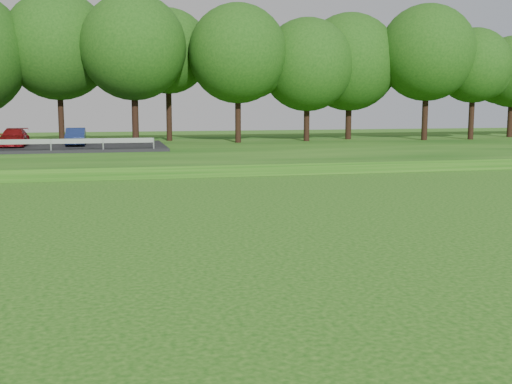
{
  "coord_description": "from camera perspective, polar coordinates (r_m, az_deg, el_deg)",
  "views": [
    {
      "loc": [
        -15.71,
        -12.6,
        3.78
      ],
      "look_at": [
        -11.82,
        4.47,
        1.3
      ],
      "focal_mm": 45.0,
      "sensor_mm": 36.0,
      "label": 1
    }
  ],
  "objects": [
    {
      "name": "berm",
      "position": [
        49.3,
        5.8,
        3.98
      ],
      "size": [
        130.0,
        30.0,
        0.6
      ],
      "primitive_type": "cube",
      "color": "#12470D",
      "rests_on": "ground"
    },
    {
      "name": "treeline",
      "position": [
        53.16,
        4.51,
        12.7
      ],
      "size": [
        104.0,
        7.0,
        15.0
      ],
      "primitive_type": null,
      "color": "#17440F",
      "rests_on": "berm"
    },
    {
      "name": "walking_path",
      "position": [
        36.38,
        12.84,
        1.93
      ],
      "size": [
        130.0,
        1.6,
        0.04
      ],
      "primitive_type": "cube",
      "color": "gray",
      "rests_on": "ground"
    }
  ]
}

